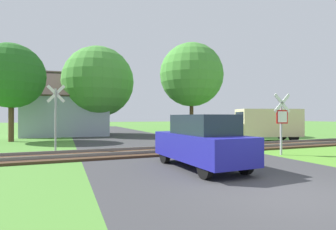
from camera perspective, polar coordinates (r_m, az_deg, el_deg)
name	(u,v)px	position (r m, az deg, el deg)	size (l,w,h in m)	color
ground_plane	(287,194)	(6.58, 24.49, -15.46)	(160.00, 160.00, 0.00)	#4C8433
road_asphalt	(233,175)	(8.05, 13.91, -12.63)	(7.92, 80.00, 0.01)	#38383A
rail_track	(166,151)	(12.74, -0.43, -7.83)	(60.00, 2.60, 0.22)	#422D1E
stop_sign_near	(282,120)	(12.72, 23.48, -0.94)	(0.88, 0.16, 2.75)	#9E9EA5
crossing_sign_far	(56,113)	(13.78, -23.27, 0.39)	(0.85, 0.26, 3.27)	#9E9EA5
house	(68,114)	(25.61, -20.92, 0.22)	(7.75, 5.94, 5.83)	#99A3B7
tree_right	(191,75)	(24.28, 5.14, 8.70)	(5.79, 5.79, 8.44)	#513823
tree_center	(98,82)	(24.70, -14.93, 6.99)	(6.37, 6.37, 8.05)	#513823
tree_left	(11,76)	(21.10, -30.95, 7.31)	(4.44, 4.44, 6.74)	#513823
mail_truck	(266,123)	(19.73, 20.53, -1.71)	(5.23, 3.20, 2.24)	beige
parked_car	(201,141)	(8.77, 7.27, -5.74)	(1.84, 4.08, 1.78)	navy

